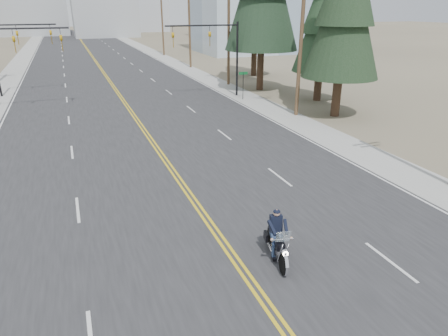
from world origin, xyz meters
TOP-DOWN VIEW (x-y plane):
  - road at (0.00, 70.00)m, footprint 20.00×200.00m
  - sidewalk_left at (-11.50, 70.00)m, footprint 3.00×200.00m
  - sidewalk_right at (11.50, 70.00)m, footprint 3.00×200.00m
  - traffic_mast_left at (-8.98, 32.00)m, footprint 7.10×0.26m
  - traffic_mast_right at (8.98, 32.00)m, footprint 7.10×0.26m
  - traffic_mast_far at (-9.31, 40.00)m, footprint 6.10×0.26m
  - street_sign at (10.80, 30.00)m, footprint 0.90×0.06m
  - utility_pole_b at (12.50, 23.00)m, footprint 2.20×0.30m
  - utility_pole_c at (12.50, 38.00)m, footprint 2.20×0.30m
  - utility_pole_d at (12.50, 53.00)m, footprint 2.20×0.30m
  - utility_pole_e at (12.50, 70.00)m, footprint 2.20×0.30m
  - haze_bldg_b at (8.00, 125.00)m, footprint 18.00×14.00m
  - haze_bldg_c at (40.00, 110.00)m, footprint 16.00×12.00m
  - haze_bldg_e at (25.00, 150.00)m, footprint 14.00×14.00m
  - motorcyclist at (1.39, 5.59)m, footprint 1.49×2.48m
  - conifer_mid at (17.26, 27.18)m, footprint 5.12×5.12m
  - conifer_far at (17.98, 42.91)m, footprint 5.91×5.91m

SIDE VIEW (x-z plane):
  - road at x=0.00m, z-range 0.00..0.01m
  - sidewalk_left at x=-11.50m, z-range 0.00..0.01m
  - sidewalk_right at x=11.50m, z-range 0.00..0.01m
  - motorcyclist at x=1.39m, z-range 0.00..1.81m
  - street_sign at x=10.80m, z-range 0.49..3.12m
  - traffic_mast_far at x=-9.31m, z-range 1.37..8.37m
  - traffic_mast_left at x=-8.98m, z-range 1.44..8.44m
  - traffic_mast_right at x=8.98m, z-range 1.44..8.44m
  - utility_pole_c at x=12.50m, z-range 0.23..11.23m
  - utility_pole_e at x=12.50m, z-range 0.23..11.23m
  - utility_pole_b at x=12.50m, z-range 0.23..11.73m
  - utility_pole_d at x=12.50m, z-range 0.23..11.73m
  - haze_bldg_e at x=25.00m, z-range 0.00..12.00m
  - haze_bldg_b at x=8.00m, z-range 0.00..14.00m
  - conifer_mid at x=17.26m, z-range 1.01..14.66m
  - haze_bldg_c at x=40.00m, z-range 0.00..18.00m
  - conifer_far at x=17.98m, z-range 1.17..17.00m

